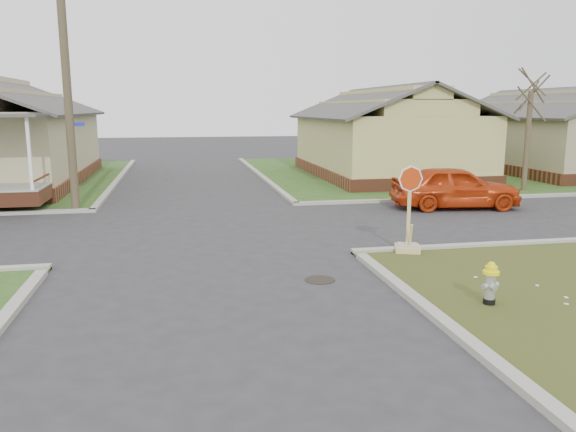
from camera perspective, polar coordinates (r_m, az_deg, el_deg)
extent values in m
plane|color=#2D2D2F|center=(11.99, -7.65, -6.38)|extent=(120.00, 120.00, 0.00)
cube|color=#284C1B|center=(37.29, 26.44, 4.37)|extent=(37.00, 19.00, 0.05)
cylinder|color=black|center=(11.84, 3.26, -6.49)|extent=(0.64, 0.64, 0.01)
cube|color=brown|center=(30.07, 9.73, 4.57)|extent=(7.20, 11.20, 0.60)
cube|color=tan|center=(29.93, 9.83, 7.61)|extent=(7.00, 11.00, 2.60)
cube|color=brown|center=(34.88, 25.34, 4.53)|extent=(7.20, 11.20, 0.60)
cube|color=tan|center=(34.76, 25.55, 7.15)|extent=(7.00, 11.00, 2.60)
cylinder|color=#463A28|center=(20.67, -21.58, 12.82)|extent=(0.28, 0.28, 9.00)
cylinder|color=#463A28|center=(26.15, 23.13, 6.99)|extent=(0.22, 0.22, 4.20)
cylinder|color=black|center=(10.92, 19.75, -8.14)|extent=(0.22, 0.22, 0.10)
cylinder|color=#B9B8BE|center=(10.84, 19.84, -6.76)|extent=(0.19, 0.19, 0.45)
sphere|color=#B9B8BE|center=(10.77, 19.92, -5.62)|extent=(0.19, 0.19, 0.19)
cylinder|color=#FFEF0D|center=(10.76, 19.93, -5.41)|extent=(0.30, 0.30, 0.06)
cylinder|color=#FFEF0D|center=(10.74, 19.96, -5.06)|extent=(0.22, 0.22, 0.10)
sphere|color=#FFEF0D|center=(10.73, 19.98, -4.76)|extent=(0.15, 0.15, 0.15)
cube|color=tan|center=(14.23, 12.03, -3.25)|extent=(0.59, 0.59, 0.14)
cube|color=#A4A296|center=(14.21, 12.04, -2.89)|extent=(0.48, 0.48, 0.04)
cube|color=tan|center=(14.02, 12.19, 0.82)|extent=(0.09, 0.04, 2.00)
cylinder|color=#B8310C|center=(13.88, 12.38, 3.70)|extent=(0.54, 0.23, 0.57)
cylinder|color=white|center=(13.89, 12.36, 3.71)|extent=(0.61, 0.26, 0.65)
imported|color=#BF340D|center=(20.96, 16.62, 2.84)|extent=(4.69, 2.38, 1.53)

